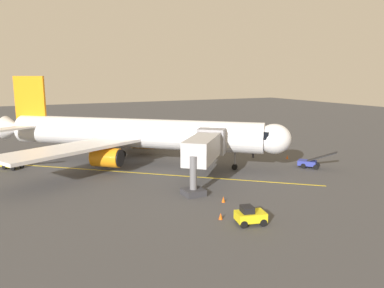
# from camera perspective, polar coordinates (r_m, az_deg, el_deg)

# --- Properties ---
(ground_plane) EXTENTS (220.00, 220.00, 0.00)m
(ground_plane) POSITION_cam_1_polar(r_m,az_deg,el_deg) (51.90, -8.71, -2.58)
(ground_plane) COLOR #424244
(apron_lead_in_line) EXTENTS (30.32, 26.45, 0.01)m
(apron_lead_in_line) POSITION_cam_1_polar(r_m,az_deg,el_deg) (45.05, -6.48, -4.53)
(apron_lead_in_line) COLOR yellow
(apron_lead_in_line) RESTS_ON ground
(airplane) EXTENTS (33.60, 32.41, 11.50)m
(airplane) POSITION_cam_1_polar(r_m,az_deg,el_deg) (49.92, -9.24, 1.57)
(airplane) COLOR white
(airplane) RESTS_ON ground
(jet_bridge) EXTENTS (9.04, 9.89, 5.40)m
(jet_bridge) POSITION_cam_1_polar(r_m,az_deg,el_deg) (41.42, 2.14, -0.46)
(jet_bridge) COLOR #B7B7BC
(jet_bridge) RESTS_ON ground
(ground_crew_marshaller) EXTENTS (0.46, 0.45, 1.71)m
(ground_crew_marshaller) POSITION_cam_1_polar(r_m,az_deg,el_deg) (53.88, 9.34, -1.15)
(ground_crew_marshaller) COLOR #23232D
(ground_crew_marshaller) RESTS_ON ground
(box_truck_near_nose) EXTENTS (4.90, 4.21, 2.62)m
(box_truck_near_nose) POSITION_cam_1_polar(r_m,az_deg,el_deg) (65.28, -10.98, 1.27)
(box_truck_near_nose) COLOR white
(box_truck_near_nose) RESTS_ON ground
(belt_loader_portside) EXTENTS (3.78, 4.33, 2.32)m
(belt_loader_portside) POSITION_cam_1_polar(r_m,az_deg,el_deg) (49.72, 17.53, -2.68)
(belt_loader_portside) COLOR #2D3899
(belt_loader_portside) RESTS_ON ground
(belt_loader_starboard_side) EXTENTS (3.84, 4.29, 2.32)m
(belt_loader_starboard_side) POSITION_cam_1_polar(r_m,az_deg,el_deg) (52.15, -25.77, -2.65)
(belt_loader_starboard_side) COLOR yellow
(belt_loader_starboard_side) RESTS_ON ground
(tug_rear_apron) EXTENTS (2.59, 2.03, 1.50)m
(tug_rear_apron) POSITION_cam_1_polar(r_m,az_deg,el_deg) (30.32, 8.85, -10.75)
(tug_rear_apron) COLOR yellow
(tug_rear_apron) RESTS_ON ground
(safety_cone_nose_left) EXTENTS (0.32, 0.32, 0.55)m
(safety_cone_nose_left) POSITION_cam_1_polar(r_m,az_deg,el_deg) (35.08, 4.82, -8.43)
(safety_cone_nose_left) COLOR #F2590F
(safety_cone_nose_left) RESTS_ON ground
(safety_cone_nose_right) EXTENTS (0.32, 0.32, 0.55)m
(safety_cone_nose_right) POSITION_cam_1_polar(r_m,az_deg,el_deg) (31.13, 4.40, -10.93)
(safety_cone_nose_right) COLOR #F2590F
(safety_cone_nose_right) RESTS_ON ground
(safety_cone_wing_port) EXTENTS (0.32, 0.32, 0.55)m
(safety_cone_wing_port) POSITION_cam_1_polar(r_m,az_deg,el_deg) (54.25, 14.35, -1.92)
(safety_cone_wing_port) COLOR #F2590F
(safety_cone_wing_port) RESTS_ON ground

